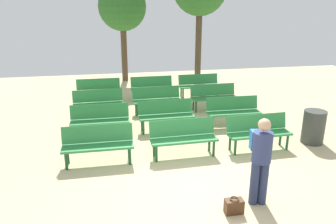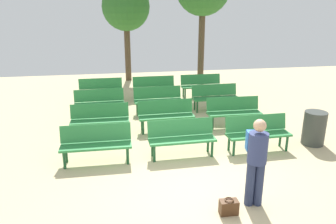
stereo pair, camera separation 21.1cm
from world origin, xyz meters
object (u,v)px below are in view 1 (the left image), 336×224
object	(u,v)px
bench_r2_c0	(98,102)
bench_r2_c1	(157,98)
tree_1	(122,8)
bench_r2_c2	(214,95)
bench_r0_c1	(183,136)
bench_r3_c2	(199,84)
bench_r1_c1	(166,113)
bench_r3_c1	(152,86)
visitor_with_backpack	(261,156)
bench_r1_c2	(233,110)
trash_bin	(314,127)
bench_r1_c0	(100,118)
bench_r3_c0	(99,89)
bench_r0_c2	(258,130)
handbag	(234,206)
bench_r0_c0	(98,142)

from	to	relation	value
bench_r2_c0	bench_r2_c1	xyz separation A→B (m)	(1.93, 0.02, 0.00)
tree_1	bench_r2_c2	bearing A→B (deg)	-63.00
bench_r0_c1	bench_r3_c2	size ratio (longest dim) A/B	1.00
bench_r0_c1	bench_r1_c1	world-z (taller)	same
bench_r3_c1	visitor_with_backpack	bearing A→B (deg)	-83.27
bench_r1_c2	bench_r2_c2	bearing A→B (deg)	92.60
bench_r3_c1	trash_bin	xyz separation A→B (m)	(3.53, -5.02, -0.06)
bench_r1_c0	bench_r3_c2	world-z (taller)	same
bench_r2_c1	bench_r3_c0	size ratio (longest dim) A/B	1.00
bench_r0_c1	visitor_with_backpack	distance (m)	2.42
bench_r2_c2	bench_r0_c2	bearing A→B (deg)	-90.91
bench_r2_c0	bench_r2_c2	xyz separation A→B (m)	(3.93, 0.01, 0.00)
bench_r0_c2	bench_r1_c2	world-z (taller)	same
tree_1	bench_r3_c2	bearing A→B (deg)	-52.79
bench_r3_c2	bench_r0_c1	bearing A→B (deg)	-110.52
bench_r3_c0	bench_r1_c0	bearing A→B (deg)	-89.03
bench_r0_c2	tree_1	distance (m)	9.52
bench_r2_c2	tree_1	size ratio (longest dim) A/B	0.36
bench_r3_c2	visitor_with_backpack	xyz separation A→B (m)	(-1.04, -7.35, 0.43)
bench_r3_c0	bench_r1_c1	bearing A→B (deg)	-59.83
bench_r3_c2	handbag	size ratio (longest dim) A/B	4.93
bench_r1_c0	bench_r1_c1	size ratio (longest dim) A/B	1.00
bench_r0_c0	bench_r1_c0	distance (m)	1.69
tree_1	bench_r2_c1	bearing A→B (deg)	-82.60
bench_r1_c0	tree_1	size ratio (longest dim) A/B	0.36
bench_r0_c2	bench_r1_c0	bearing A→B (deg)	155.12
visitor_with_backpack	trash_bin	world-z (taller)	visitor_with_backpack
bench_r1_c0	bench_r3_c0	bearing A→B (deg)	91.87
bench_r3_c0	bench_r3_c1	world-z (taller)	same
bench_r2_c0	bench_r1_c0	bearing A→B (deg)	-89.50
bench_r2_c0	bench_r2_c2	size ratio (longest dim) A/B	1.00
handbag	bench_r0_c0	bearing A→B (deg)	133.62
tree_1	bench_r0_c2	bearing A→B (deg)	-72.70
bench_r0_c0	bench_r2_c2	world-z (taller)	same
bench_r2_c0	bench_r3_c1	size ratio (longest dim) A/B	1.01
bench_r0_c0	bench_r2_c1	world-z (taller)	same
bench_r1_c0	bench_r3_c2	xyz separation A→B (m)	(3.86, 3.45, 0.00)
bench_r0_c2	bench_r1_c0	world-z (taller)	same
bench_r2_c0	bench_r0_c2	bearing A→B (deg)	-42.08
visitor_with_backpack	handbag	bearing A→B (deg)	32.92
bench_r0_c0	visitor_with_backpack	bearing A→B (deg)	-36.87
bench_r2_c0	visitor_with_backpack	world-z (taller)	visitor_with_backpack
visitor_with_backpack	trash_bin	size ratio (longest dim) A/B	1.87
bench_r3_c0	visitor_with_backpack	distance (m)	7.84
bench_r0_c0	bench_r0_c1	bearing A→B (deg)	1.13
bench_r2_c0	bench_r3_c2	world-z (taller)	same
bench_r3_c2	visitor_with_backpack	distance (m)	7.44
bench_r0_c1	bench_r2_c0	bearing A→B (deg)	119.82
bench_r0_c0	bench_r2_c0	distance (m)	3.38
bench_r0_c1	tree_1	world-z (taller)	tree_1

